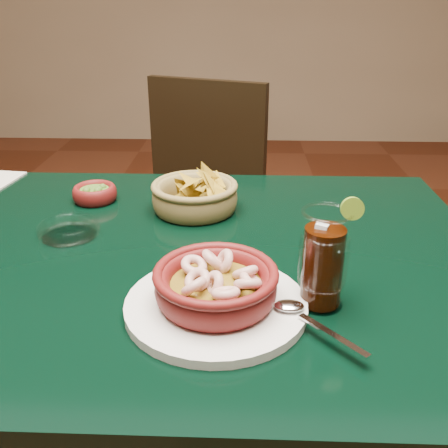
{
  "coord_description": "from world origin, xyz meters",
  "views": [
    {
      "loc": [
        0.17,
        -0.76,
        1.15
      ],
      "look_at": [
        0.14,
        -0.02,
        0.81
      ],
      "focal_mm": 40.0,
      "sensor_mm": 36.0,
      "label": 1
    }
  ],
  "objects_px": {
    "dining_table": "(148,297)",
    "cola_drink": "(323,260)",
    "chip_basket": "(195,196)",
    "dining_chair": "(192,216)",
    "shrimp_plate": "(216,290)"
  },
  "relations": [
    {
      "from": "dining_table",
      "to": "cola_drink",
      "type": "distance_m",
      "value": 0.36
    },
    {
      "from": "dining_table",
      "to": "cola_drink",
      "type": "bearing_deg",
      "value": -28.92
    },
    {
      "from": "chip_basket",
      "to": "cola_drink",
      "type": "height_order",
      "value": "cola_drink"
    },
    {
      "from": "dining_chair",
      "to": "cola_drink",
      "type": "xyz_separation_m",
      "value": [
        0.27,
        -0.86,
        0.32
      ]
    },
    {
      "from": "dining_chair",
      "to": "shrimp_plate",
      "type": "xyz_separation_m",
      "value": [
        0.13,
        -0.88,
        0.28
      ]
    },
    {
      "from": "cola_drink",
      "to": "shrimp_plate",
      "type": "bearing_deg",
      "value": -172.09
    },
    {
      "from": "dining_table",
      "to": "dining_chair",
      "type": "xyz_separation_m",
      "value": [
        0.01,
        0.7,
        -0.15
      ]
    },
    {
      "from": "dining_table",
      "to": "chip_basket",
      "type": "bearing_deg",
      "value": 66.98
    },
    {
      "from": "dining_chair",
      "to": "shrimp_plate",
      "type": "distance_m",
      "value": 0.93
    },
    {
      "from": "chip_basket",
      "to": "cola_drink",
      "type": "distance_m",
      "value": 0.39
    },
    {
      "from": "shrimp_plate",
      "to": "chip_basket",
      "type": "relative_size",
      "value": 1.53
    },
    {
      "from": "dining_table",
      "to": "chip_basket",
      "type": "distance_m",
      "value": 0.23
    },
    {
      "from": "shrimp_plate",
      "to": "cola_drink",
      "type": "bearing_deg",
      "value": 7.91
    },
    {
      "from": "chip_basket",
      "to": "shrimp_plate",
      "type": "bearing_deg",
      "value": -80.07
    },
    {
      "from": "shrimp_plate",
      "to": "chip_basket",
      "type": "bearing_deg",
      "value": 99.93
    }
  ]
}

